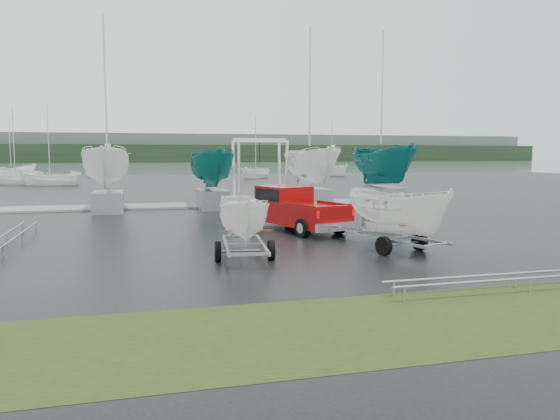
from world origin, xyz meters
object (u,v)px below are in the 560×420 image
object	(u,v)px
trailer_hitched	(399,171)
boat_hoist	(260,162)
pickup_truck	(292,207)
trailer_parked	(244,181)

from	to	relation	value
trailer_hitched	boat_hoist	world-z (taller)	trailer_hitched
trailer_hitched	boat_hoist	distance (m)	17.20
trailer_hitched	boat_hoist	xyz separation A→B (m)	(-0.68, 17.19, 0.04)
pickup_truck	trailer_parked	xyz separation A→B (m)	(-3.22, -5.82, 1.44)
boat_hoist	trailer_hitched	bearing A→B (deg)	-87.72
trailer_hitched	trailer_parked	distance (m)	5.09
trailer_hitched	boat_hoist	bearing A→B (deg)	74.77
trailer_parked	pickup_truck	bearing A→B (deg)	67.82
pickup_truck	trailer_hitched	distance (m)	6.42
trailer_hitched	trailer_parked	bearing A→B (deg)	161.60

